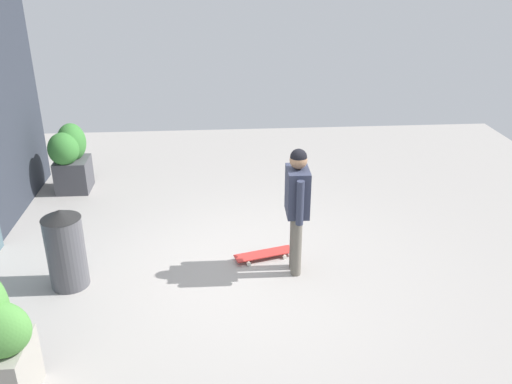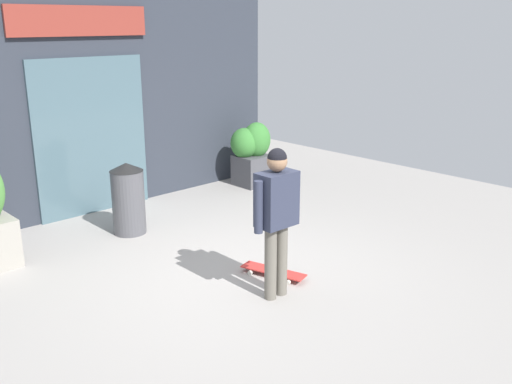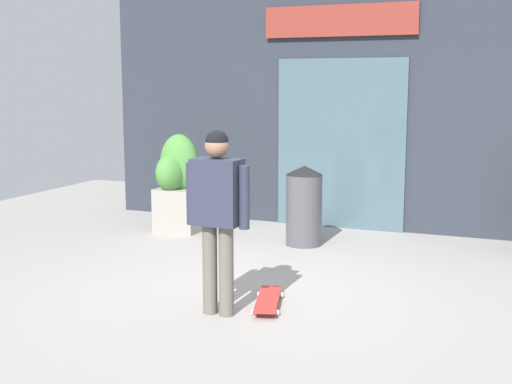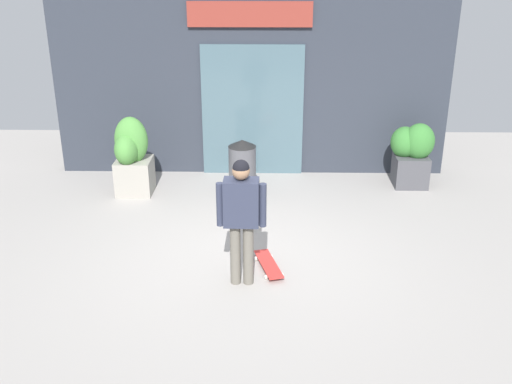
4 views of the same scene
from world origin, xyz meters
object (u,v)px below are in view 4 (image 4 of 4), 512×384
(planter_box_right, at_px, (412,152))
(trash_bin, at_px, (242,169))
(skateboarder, at_px, (241,210))
(planter_box_left, at_px, (132,157))
(skateboard, at_px, (268,264))

(planter_box_right, relative_size, trash_bin, 1.12)
(trash_bin, bearing_deg, planter_box_right, 11.82)
(skateboarder, bearing_deg, trash_bin, 3.53)
(planter_box_left, xyz_separation_m, planter_box_right, (4.78, 0.46, -0.04))
(skateboarder, xyz_separation_m, planter_box_left, (-1.97, 2.91, -0.35))
(skateboard, height_order, planter_box_right, planter_box_right)
(skateboarder, distance_m, planter_box_right, 4.41)
(planter_box_left, relative_size, planter_box_right, 1.18)
(skateboard, height_order, planter_box_left, planter_box_left)
(skateboard, distance_m, trash_bin, 2.48)
(planter_box_right, bearing_deg, planter_box_left, -174.46)
(skateboarder, bearing_deg, planter_box_right, -38.47)
(skateboarder, distance_m, trash_bin, 2.81)
(planter_box_left, bearing_deg, planter_box_right, 5.54)
(trash_bin, bearing_deg, planter_box_left, 175.48)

